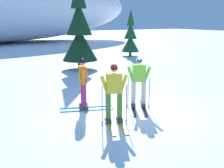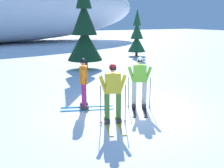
# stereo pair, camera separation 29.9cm
# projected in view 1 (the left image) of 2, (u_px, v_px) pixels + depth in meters

# --- Properties ---
(ground_plane) EXTENTS (120.00, 120.00, 0.00)m
(ground_plane) POSITION_uv_depth(u_px,v_px,m) (131.00, 111.00, 8.48)
(ground_plane) COLOR white
(skier_orange_jacket) EXTENTS (1.81, 1.01, 1.71)m
(skier_orange_jacket) POSITION_uv_depth(u_px,v_px,m) (83.00, 83.00, 8.41)
(skier_orange_jacket) COLOR #2893CC
(skier_orange_jacket) RESTS_ON ground
(skier_lime_jacket) EXTENTS (1.26, 1.66, 1.74)m
(skier_lime_jacket) POSITION_uv_depth(u_px,v_px,m) (139.00, 81.00, 8.56)
(skier_lime_jacket) COLOR black
(skier_lime_jacket) RESTS_ON ground
(skier_yellow_jacket) EXTENTS (0.93, 1.64, 1.73)m
(skier_yellow_jacket) POSITION_uv_depth(u_px,v_px,m) (114.00, 93.00, 7.23)
(skier_yellow_jacket) COLOR gold
(skier_yellow_jacket) RESTS_ON ground
(pine_tree_center_right) EXTENTS (2.09, 2.09, 5.42)m
(pine_tree_center_right) POSITION_uv_depth(u_px,v_px,m) (79.00, 31.00, 15.12)
(pine_tree_center_right) COLOR #47301E
(pine_tree_center_right) RESTS_ON ground
(pine_tree_far_right) EXTENTS (1.45, 1.45, 3.76)m
(pine_tree_far_right) POSITION_uv_depth(u_px,v_px,m) (130.00, 37.00, 20.93)
(pine_tree_far_right) COLOR #47301E
(pine_tree_far_right) RESTS_ON ground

